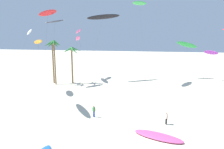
% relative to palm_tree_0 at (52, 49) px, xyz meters
% --- Properties ---
extents(palm_tree_0, '(4.13, 4.17, 10.41)m').
position_rel_palm_tree_0_xyz_m(palm_tree_0, '(0.00, 0.00, 0.00)').
color(palm_tree_0, olive).
rests_on(palm_tree_0, ground).
extents(palm_tree_1, '(4.72, 4.48, 8.93)m').
position_rel_palm_tree_0_xyz_m(palm_tree_1, '(4.53, 0.91, -0.95)').
color(palm_tree_1, brown).
rests_on(palm_tree_1, ground).
extents(palm_tree_2, '(3.78, 3.91, 10.59)m').
position_rel_palm_tree_0_xyz_m(palm_tree_2, '(1.18, -1.38, 0.42)').
color(palm_tree_2, brown).
rests_on(palm_tree_2, ground).
extents(flying_kite_0, '(3.84, 5.06, 8.07)m').
position_rel_palm_tree_0_xyz_m(flying_kite_0, '(38.12, 9.58, -0.95)').
color(flying_kite_0, purple).
rests_on(flying_kite_0, ground).
extents(flying_kite_1, '(5.66, 8.98, 11.17)m').
position_rel_palm_tree_0_xyz_m(flying_kite_1, '(6.60, -17.63, 2.41)').
color(flying_kite_1, orange).
rests_on(flying_kite_1, ground).
extents(flying_kite_2, '(4.78, 6.79, 15.51)m').
position_rel_palm_tree_0_xyz_m(flying_kite_2, '(0.56, 0.83, 6.54)').
color(flying_kite_2, black).
rests_on(flying_kite_2, ground).
extents(flying_kite_4, '(7.87, 12.55, 17.31)m').
position_rel_palm_tree_0_xyz_m(flying_kite_4, '(11.34, 5.96, 7.87)').
color(flying_kite_4, black).
rests_on(flying_kite_4, ground).
extents(flying_kite_5, '(3.34, 6.50, 11.80)m').
position_rel_palm_tree_0_xyz_m(flying_kite_5, '(4.90, 4.43, 2.52)').
color(flying_kite_5, '#EA5193').
rests_on(flying_kite_5, ground).
extents(flying_kite_6, '(6.00, 5.31, 10.53)m').
position_rel_palm_tree_0_xyz_m(flying_kite_6, '(32.73, 12.79, 0.82)').
color(flying_kite_6, green).
rests_on(flying_kite_6, ground).
extents(flying_kite_8, '(3.23, 6.13, 13.73)m').
position_rel_palm_tree_0_xyz_m(flying_kite_8, '(4.08, 7.46, 4.43)').
color(flying_kite_8, '#EA5193').
rests_on(flying_kite_8, ground).
extents(flying_kite_9, '(3.20, 9.20, 17.81)m').
position_rel_palm_tree_0_xyz_m(flying_kite_9, '(0.36, -1.96, 8.28)').
color(flying_kite_9, red).
rests_on(flying_kite_9, ground).
extents(flying_kite_10, '(5.54, 6.30, 13.15)m').
position_rel_palm_tree_0_xyz_m(flying_kite_10, '(-0.25, -8.82, 4.00)').
color(flying_kite_10, white).
rests_on(flying_kite_10, ground).
extents(flying_kite_11, '(4.20, 6.49, 19.62)m').
position_rel_palm_tree_0_xyz_m(flying_kite_11, '(20.40, 3.97, 10.63)').
color(flying_kite_11, green).
rests_on(flying_kite_11, ground).
extents(grounded_kite_0, '(6.14, 3.76, 0.35)m').
position_rel_palm_tree_0_xyz_m(grounded_kite_0, '(24.77, -23.90, -8.15)').
color(grounded_kite_0, '#EA5193').
rests_on(grounded_kite_0, ground).
extents(person_mid_field, '(0.33, 0.45, 1.67)m').
position_rel_palm_tree_0_xyz_m(person_mid_field, '(25.89, -19.93, -7.41)').
color(person_mid_field, black).
rests_on(person_mid_field, ground).
extents(person_far_watcher, '(0.49, 0.28, 1.72)m').
position_rel_palm_tree_0_xyz_m(person_far_watcher, '(15.74, -19.31, -7.38)').
color(person_far_watcher, '#284CA3').
rests_on(person_far_watcher, ground).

